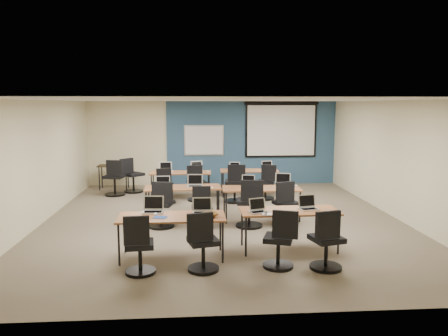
{
  "coord_description": "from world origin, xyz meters",
  "views": [
    {
      "loc": [
        -0.66,
        -9.6,
        2.62
      ],
      "look_at": [
        0.06,
        0.4,
        1.14
      ],
      "focal_mm": 35.0,
      "sensor_mm": 36.0,
      "label": 1
    }
  ],
  "objects": [
    {
      "name": "task_chair_10",
      "position": [
        0.45,
        1.77,
        0.44
      ],
      "size": [
        0.57,
        0.57,
        1.05
      ],
      "rotation": [
        0.0,
        0.0,
        -0.11
      ],
      "color": "black",
      "rests_on": "floor"
    },
    {
      "name": "mouse_8",
      "position": [
        -1.25,
        2.53,
        0.74
      ],
      "size": [
        0.07,
        0.1,
        0.04
      ],
      "primitive_type": "ellipsoid",
      "rotation": [
        0.0,
        0.0,
        0.08
      ],
      "color": "white",
      "rests_on": "training_table_back_left"
    },
    {
      "name": "mouse_2",
      "position": [
        0.83,
        -2.3,
        0.74
      ],
      "size": [
        0.06,
        0.1,
        0.04
      ],
      "primitive_type": "ellipsoid",
      "rotation": [
        0.0,
        0.0,
        0.02
      ],
      "color": "white",
      "rests_on": "training_table_front_right"
    },
    {
      "name": "mouse_5",
      "position": [
        -0.24,
        0.07,
        0.74
      ],
      "size": [
        0.07,
        0.1,
        0.03
      ],
      "primitive_type": "ellipsoid",
      "rotation": [
        0.0,
        0.0,
        0.11
      ],
      "color": "white",
      "rests_on": "training_table_mid_left"
    },
    {
      "name": "wall_front",
      "position": [
        0.0,
        -4.5,
        1.35
      ],
      "size": [
        8.0,
        0.04,
        2.7
      ],
      "primitive_type": "cube",
      "color": "beige",
      "rests_on": "ground"
    },
    {
      "name": "training_table_mid_right",
      "position": [
        0.88,
        0.02,
        0.68
      ],
      "size": [
        1.76,
        0.74,
        0.73
      ],
      "rotation": [
        0.0,
        0.0,
        -0.04
      ],
      "color": "#9D663A",
      "rests_on": "floor"
    },
    {
      "name": "mouse_7",
      "position": [
        1.71,
        0.17,
        0.74
      ],
      "size": [
        0.06,
        0.1,
        0.03
      ],
      "primitive_type": "ellipsoid",
      "rotation": [
        0.0,
        0.0,
        0.02
      ],
      "color": "white",
      "rests_on": "training_table_mid_right"
    },
    {
      "name": "task_chair_7",
      "position": [
        1.31,
        -0.57,
        0.41
      ],
      "size": [
        0.53,
        0.52,
        1.0
      ],
      "rotation": [
        0.0,
        0.0,
        0.29
      ],
      "color": "black",
      "rests_on": "floor"
    },
    {
      "name": "utility_table",
      "position": [
        -3.1,
        3.89,
        0.66
      ],
      "size": [
        0.93,
        0.51,
        0.75
      ],
      "rotation": [
        0.0,
        0.0,
        -0.02
      ],
      "color": "black",
      "rests_on": "floor"
    },
    {
      "name": "task_chair_5",
      "position": [
        -0.49,
        -0.69,
        0.39
      ],
      "size": [
        0.46,
        0.46,
        0.95
      ],
      "rotation": [
        0.0,
        0.0,
        0.06
      ],
      "color": "black",
      "rests_on": "floor"
    },
    {
      "name": "task_chair_2",
      "position": [
        0.71,
        -2.98,
        0.4
      ],
      "size": [
        0.51,
        0.5,
        0.98
      ],
      "rotation": [
        0.0,
        0.0,
        -0.32
      ],
      "color": "black",
      "rests_on": "floor"
    },
    {
      "name": "training_table_mid_left",
      "position": [
        -0.9,
        0.27,
        0.68
      ],
      "size": [
        1.73,
        0.72,
        0.73
      ],
      "rotation": [
        0.0,
        0.0,
        0.05
      ],
      "color": "#A96836",
      "rests_on": "floor"
    },
    {
      "name": "laptop_0",
      "position": [
        -1.37,
        -2.04,
        0.8
      ],
      "size": [
        0.36,
        0.31,
        0.27
      ],
      "rotation": [
        0.0,
        0.0,
        -0.07
      ],
      "color": "#B4B4BD",
      "rests_on": "training_table_front_left"
    },
    {
      "name": "wall_left",
      "position": [
        -4.0,
        0.0,
        1.35
      ],
      "size": [
        0.04,
        9.0,
        2.7
      ],
      "primitive_type": "cube",
      "color": "beige",
      "rests_on": "ground"
    },
    {
      "name": "task_chair_6",
      "position": [
        0.54,
        -0.61,
        0.44
      ],
      "size": [
        0.58,
        0.58,
        1.05
      ],
      "rotation": [
        0.0,
        0.0,
        -0.11
      ],
      "color": "black",
      "rests_on": "floor"
    },
    {
      "name": "mouse_6",
      "position": [
        0.81,
        0.16,
        0.74
      ],
      "size": [
        0.09,
        0.12,
        0.04
      ],
      "primitive_type": "ellipsoid",
      "rotation": [
        0.0,
        0.0,
        -0.24
      ],
      "color": "white",
      "rests_on": "training_table_mid_right"
    },
    {
      "name": "task_chair_1",
      "position": [
        -0.52,
        -3.03,
        0.4
      ],
      "size": [
        0.5,
        0.5,
        0.98
      ],
      "rotation": [
        0.0,
        0.0,
        0.25
      ],
      "color": "black",
      "rests_on": "floor"
    },
    {
      "name": "snack_plate",
      "position": [
        0.61,
        -2.37,
        0.74
      ],
      "size": [
        0.19,
        0.19,
        0.01
      ],
      "primitive_type": "cylinder",
      "rotation": [
        0.0,
        0.0,
        -0.07
      ],
      "color": "white",
      "rests_on": "training_table_front_right"
    },
    {
      "name": "ceiling",
      "position": [
        0.0,
        0.0,
        2.7
      ],
      "size": [
        8.0,
        9.0,
        0.02
      ],
      "primitive_type": "cube",
      "color": "white",
      "rests_on": "ground"
    },
    {
      "name": "laptop_2",
      "position": [
        0.47,
        -2.18,
        0.79
      ],
      "size": [
        0.31,
        0.26,
        0.24
      ],
      "rotation": [
        0.0,
        0.0,
        0.32
      ],
      "color": "#A6A6A9",
      "rests_on": "training_table_front_right"
    },
    {
      "name": "mouse_10",
      "position": [
        0.7,
        2.54,
        0.74
      ],
      "size": [
        0.08,
        0.11,
        0.03
      ],
      "primitive_type": "ellipsoid",
      "rotation": [
        0.0,
        0.0,
        -0.24
      ],
      "color": "white",
      "rests_on": "training_table_back_right"
    },
    {
      "name": "laptop_9",
      "position": [
        -0.56,
        2.77,
        0.79
      ],
      "size": [
        0.34,
        0.29,
        0.26
      ],
      "rotation": [
        0.0,
        0.0,
        0.25
      ],
      "color": "silver",
      "rests_on": "training_table_back_left"
    },
    {
      "name": "laptop_10",
      "position": [
        0.54,
        2.72,
        0.79
      ],
      "size": [
        0.3,
        0.25,
        0.23
      ],
      "rotation": [
        0.0,
        0.0,
        -0.18
      ],
      "color": "#A8A8AD",
      "rests_on": "training_table_back_right"
    },
    {
      "name": "task_chair_4",
      "position": [
        -1.34,
        -0.52,
        0.42
      ],
      "size": [
        0.54,
        0.54,
        1.02
      ],
      "rotation": [
        0.0,
        0.0,
        -0.22
      ],
      "color": "black",
      "rests_on": "floor"
    },
    {
      "name": "floor",
      "position": [
        0.0,
        0.0,
        0.0
      ],
      "size": [
        8.0,
        9.0,
        0.02
      ],
      "primitive_type": "cube",
      "color": "#6B6354",
      "rests_on": "ground"
    },
    {
      "name": "mouse_0",
      "position": [
        -1.31,
        -2.23,
        0.74
      ],
      "size": [
        0.07,
        0.11,
        0.04
      ],
      "primitive_type": "ellipsoid",
      "rotation": [
        0.0,
        0.0,
        -0.05
      ],
      "color": "white",
      "rests_on": "training_table_front_left"
    },
    {
      "name": "task_chair_9",
      "position": [
        -0.57,
        2.03,
        0.41
      ],
      "size": [
        0.53,
        0.52,
        1.0
      ],
      "rotation": [
        0.0,
        0.0,
        0.28
      ],
      "color": "black",
      "rests_on": "floor"
    },
    {
      "name": "task_chair_11",
      "position": [
        1.35,
        2.08,
        0.41
      ],
      "size": [
        0.51,
        0.5,
        0.99
      ],
      "rotation": [
        0.0,
        0.0,
        -0.26
      ],
      "color": "black",
      "rests_on": "floor"
    },
    {
      "name": "snack_bowl",
      "position": [
        -0.38,
        -2.43,
        0.77
      ],
      "size": [
        0.4,
        0.4,
        0.08
      ],
      "primitive_type": "imported",
      "rotation": [
        0.0,
        0.0,
        0.33
      ],
      "color": "brown",
      "rests_on": "training_table_front_left"
    },
    {
      "name": "projector_screen",
      "position": [
        2.2,
        4.41,
        1.89
      ],
      "size": [
        2.4,
        0.1,
        1.82
      ],
      "color": "black",
      "rests_on": "wall_back"
    },
    {
      "name": "mouse_1",
      "position": [
        -0.26,
        -2.29,
        0.74
      ],
      "size": [
        0.08,
        0.11,
        0.04
      ],
      "primitive_type": "ellipsoid",
      "rotation": [
        0.0,
        0.0,
        -0.17
      ],
      "color": "white",
      "rests_on": "training_table_front_left"
    },
    {
      "name": "training_table_back_left",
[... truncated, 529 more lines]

